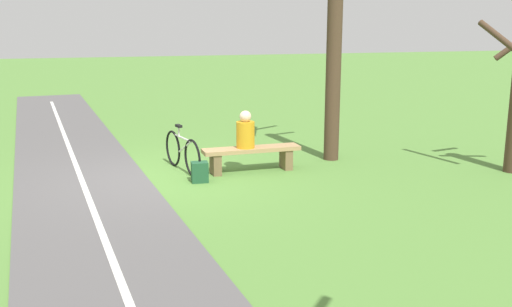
{
  "coord_description": "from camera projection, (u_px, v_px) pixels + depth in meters",
  "views": [
    {
      "loc": [
        1.35,
        10.78,
        2.92
      ],
      "look_at": [
        -1.11,
        2.49,
        0.95
      ],
      "focal_mm": 40.9,
      "sensor_mm": 36.0,
      "label": 1
    }
  ],
  "objects": [
    {
      "name": "person_seated",
      "position": [
        245.0,
        132.0,
        11.39
      ],
      "size": [
        0.37,
        0.37,
        0.74
      ],
      "rotation": [
        0.0,
        0.0,
        0.02
      ],
      "color": "orange",
      "rests_on": "bench"
    },
    {
      "name": "backpack",
      "position": [
        200.0,
        172.0,
        10.8
      ],
      "size": [
        0.32,
        0.3,
        0.38
      ],
      "rotation": [
        0.0,
        0.0,
        3.07
      ],
      "color": "#1E4C2D",
      "rests_on": "ground_plane"
    },
    {
      "name": "ground_plane",
      "position": [
        163.0,
        178.0,
        11.09
      ],
      "size": [
        80.0,
        80.0,
        0.0
      ],
      "primitive_type": "plane",
      "color": "#548438"
    },
    {
      "name": "bench",
      "position": [
        251.0,
        154.0,
        11.53
      ],
      "size": [
        1.96,
        0.45,
        0.49
      ],
      "rotation": [
        0.0,
        0.0,
        0.02
      ],
      "color": "#A88456",
      "rests_on": "ground_plane"
    },
    {
      "name": "tree_far_right",
      "position": [
        334.0,
        46.0,
        12.12
      ],
      "size": [
        1.43,
        1.45,
        5.36
      ],
      "color": "#473323",
      "rests_on": "ground_plane"
    },
    {
      "name": "bicycle",
      "position": [
        182.0,
        152.0,
        11.54
      ],
      "size": [
        0.42,
        1.73,
        0.92
      ],
      "rotation": [
        0.0,
        0.0,
        1.79
      ],
      "color": "black",
      "rests_on": "ground_plane"
    },
    {
      "name": "paved_path",
      "position": [
        115.0,
        268.0,
        7.04
      ],
      "size": [
        5.5,
        36.07,
        0.02
      ],
      "primitive_type": "cube",
      "rotation": [
        0.0,
        0.0,
        0.09
      ],
      "color": "#565454",
      "rests_on": "ground_plane"
    },
    {
      "name": "path_centre_line",
      "position": [
        115.0,
        267.0,
        7.04
      ],
      "size": [
        2.88,
        31.89,
        0.0
      ],
      "primitive_type": "cube",
      "rotation": [
        0.0,
        0.0,
        0.09
      ],
      "color": "silver",
      "rests_on": "paved_path"
    }
  ]
}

